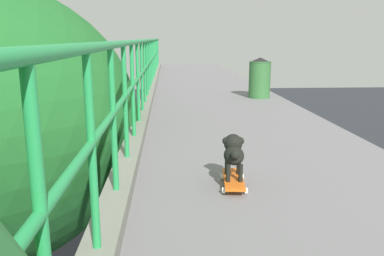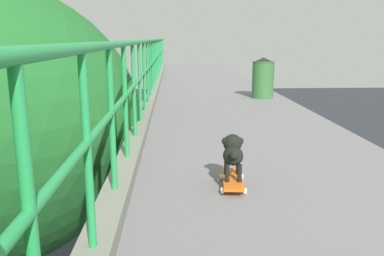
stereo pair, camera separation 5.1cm
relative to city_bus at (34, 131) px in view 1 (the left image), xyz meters
name	(u,v)px [view 1 (the left image)]	position (x,y,z in m)	size (l,w,h in m)	color
city_bus	(34,131)	(0.00, 0.00, 0.00)	(2.62, 10.99, 3.18)	red
toy_skateboard	(233,180)	(9.06, -22.23, 4.61)	(0.24, 0.52, 0.08)	orange
small_dog	(234,151)	(9.06, -22.18, 4.84)	(0.20, 0.39, 0.34)	black
litter_bin	(260,77)	(10.42, -17.22, 4.97)	(0.45, 0.45, 0.82)	#356D36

